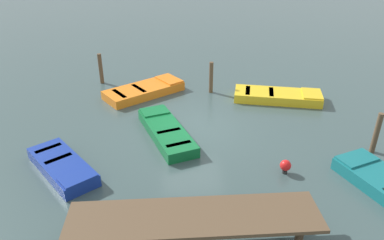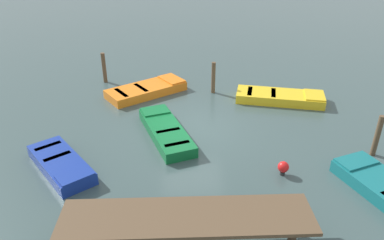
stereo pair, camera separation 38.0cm
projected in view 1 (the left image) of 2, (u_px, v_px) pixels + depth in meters
ground_plane at (192, 128)px, 14.68m from camera, size 80.00×80.00×0.00m
dock_segment at (194, 219)px, 8.91m from camera, size 6.14×1.52×0.95m
rowboat_orange at (145, 90)px, 17.51m from camera, size 3.89×3.35×0.46m
rowboat_green at (166, 131)px, 14.00m from camera, size 2.36×3.86×0.46m
rowboat_yellow at (278, 96)px, 16.92m from camera, size 4.07×2.15×0.46m
rowboat_blue at (62, 166)px, 11.95m from camera, size 2.78×3.10×0.46m
mooring_piling_center at (101, 69)px, 18.54m from camera, size 0.20×0.20×1.53m
mooring_piling_near_right at (211, 78)px, 17.48m from camera, size 0.19×0.19×1.51m
mooring_piling_mid_left at (376, 133)px, 12.76m from camera, size 0.19×0.19×1.52m
marker_buoy at (285, 166)px, 11.86m from camera, size 0.36×0.36×0.48m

